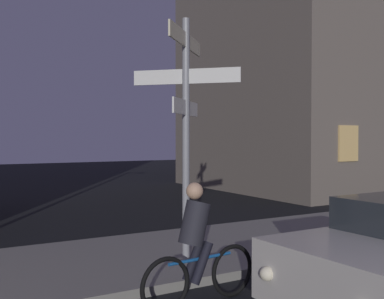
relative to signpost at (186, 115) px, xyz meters
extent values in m
cube|color=gray|center=(1.35, 0.86, -2.49)|extent=(40.00, 3.38, 0.14)
cylinder|color=gray|center=(0.00, 0.00, -0.43)|extent=(0.12, 0.12, 3.98)
cube|color=beige|center=(0.00, 0.00, 1.21)|extent=(1.29, 1.29, 0.24)
cube|color=white|center=(0.00, 0.00, 0.62)|extent=(1.29, 1.29, 0.24)
cube|color=white|center=(0.00, 0.00, 0.11)|extent=(1.02, 1.02, 0.24)
cylinder|color=black|center=(0.21, -2.33, -2.24)|extent=(0.64, 0.23, 0.64)
sphere|color=#F9EFCC|center=(-0.47, -2.63, -1.87)|extent=(0.16, 0.16, 0.16)
torus|color=black|center=(-0.05, -1.38, -2.20)|extent=(0.72, 0.14, 0.72)
torus|color=black|center=(-1.14, -1.50, -2.20)|extent=(0.72, 0.14, 0.72)
cylinder|color=#1959A5|center=(-0.59, -1.44, -1.95)|extent=(1.00, 0.15, 0.04)
cylinder|color=#26262D|center=(-0.69, -1.45, -1.48)|extent=(0.48, 0.37, 0.61)
sphere|color=tan|center=(-0.69, -1.45, -1.06)|extent=(0.22, 0.22, 0.22)
cylinder|color=black|center=(-0.65, -1.36, -1.98)|extent=(0.35, 0.16, 0.55)
cylinder|color=black|center=(-0.63, -1.54, -1.98)|extent=(0.35, 0.16, 0.55)
cube|color=#F2C672|center=(8.53, 4.11, -0.56)|extent=(0.90, 0.06, 1.20)
camera|label=1|loc=(-3.69, -6.54, -0.38)|focal=43.19mm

